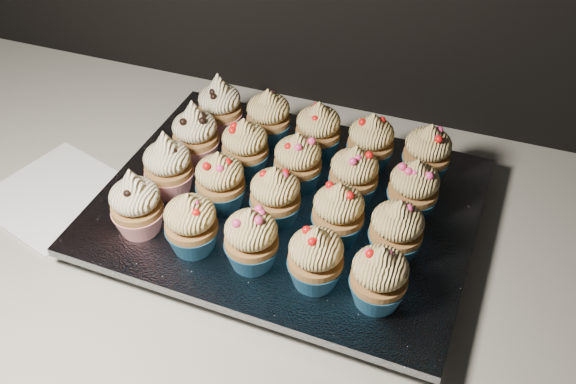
% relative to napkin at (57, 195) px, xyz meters
% --- Properties ---
extents(worktop, '(2.44, 0.64, 0.04)m').
position_rel_napkin_xyz_m(worktop, '(0.56, 0.04, -0.02)').
color(worktop, beige).
rests_on(worktop, cabinet).
extents(napkin, '(0.21, 0.21, 0.00)m').
position_rel_napkin_xyz_m(napkin, '(0.00, 0.00, 0.00)').
color(napkin, white).
rests_on(napkin, worktop).
extents(baking_tray, '(0.44, 0.34, 0.02)m').
position_rel_napkin_xyz_m(baking_tray, '(0.32, 0.06, 0.01)').
color(baking_tray, black).
rests_on(baking_tray, worktop).
extents(foil_lining, '(0.48, 0.38, 0.01)m').
position_rel_napkin_xyz_m(foil_lining, '(0.32, 0.06, 0.03)').
color(foil_lining, silver).
rests_on(foil_lining, baking_tray).
extents(cupcake_0, '(0.06, 0.06, 0.10)m').
position_rel_napkin_xyz_m(cupcake_0, '(0.16, -0.04, 0.07)').
color(cupcake_0, red).
rests_on(cupcake_0, foil_lining).
extents(cupcake_1, '(0.06, 0.06, 0.08)m').
position_rel_napkin_xyz_m(cupcake_1, '(0.24, -0.05, 0.07)').
color(cupcake_1, navy).
rests_on(cupcake_1, foil_lining).
extents(cupcake_2, '(0.06, 0.06, 0.08)m').
position_rel_napkin_xyz_m(cupcake_2, '(0.31, -0.05, 0.07)').
color(cupcake_2, navy).
rests_on(cupcake_2, foil_lining).
extents(cupcake_3, '(0.06, 0.06, 0.08)m').
position_rel_napkin_xyz_m(cupcake_3, '(0.39, -0.05, 0.07)').
color(cupcake_3, navy).
rests_on(cupcake_3, foil_lining).
extents(cupcake_4, '(0.06, 0.06, 0.08)m').
position_rel_napkin_xyz_m(cupcake_4, '(0.46, -0.06, 0.07)').
color(cupcake_4, navy).
rests_on(cupcake_4, foil_lining).
extents(cupcake_5, '(0.06, 0.06, 0.10)m').
position_rel_napkin_xyz_m(cupcake_5, '(0.16, 0.03, 0.07)').
color(cupcake_5, red).
rests_on(cupcake_5, foil_lining).
extents(cupcake_6, '(0.06, 0.06, 0.08)m').
position_rel_napkin_xyz_m(cupcake_6, '(0.24, 0.03, 0.07)').
color(cupcake_6, navy).
rests_on(cupcake_6, foil_lining).
extents(cupcake_7, '(0.06, 0.06, 0.08)m').
position_rel_napkin_xyz_m(cupcake_7, '(0.31, 0.03, 0.07)').
color(cupcake_7, navy).
rests_on(cupcake_7, foil_lining).
extents(cupcake_8, '(0.06, 0.06, 0.08)m').
position_rel_napkin_xyz_m(cupcake_8, '(0.39, 0.02, 0.07)').
color(cupcake_8, navy).
rests_on(cupcake_8, foil_lining).
extents(cupcake_9, '(0.06, 0.06, 0.08)m').
position_rel_napkin_xyz_m(cupcake_9, '(0.46, 0.02, 0.07)').
color(cupcake_9, navy).
rests_on(cupcake_9, foil_lining).
extents(cupcake_10, '(0.06, 0.06, 0.10)m').
position_rel_napkin_xyz_m(cupcake_10, '(0.17, 0.10, 0.07)').
color(cupcake_10, red).
rests_on(cupcake_10, foil_lining).
extents(cupcake_11, '(0.06, 0.06, 0.08)m').
position_rel_napkin_xyz_m(cupcake_11, '(0.24, 0.10, 0.07)').
color(cupcake_11, navy).
rests_on(cupcake_11, foil_lining).
extents(cupcake_12, '(0.06, 0.06, 0.08)m').
position_rel_napkin_xyz_m(cupcake_12, '(0.32, 0.10, 0.07)').
color(cupcake_12, navy).
rests_on(cupcake_12, foil_lining).
extents(cupcake_13, '(0.06, 0.06, 0.08)m').
position_rel_napkin_xyz_m(cupcake_13, '(0.39, 0.10, 0.07)').
color(cupcake_13, navy).
rests_on(cupcake_13, foil_lining).
extents(cupcake_14, '(0.06, 0.06, 0.08)m').
position_rel_napkin_xyz_m(cupcake_14, '(0.47, 0.10, 0.07)').
color(cupcake_14, navy).
rests_on(cupcake_14, foil_lining).
extents(cupcake_15, '(0.06, 0.06, 0.10)m').
position_rel_napkin_xyz_m(cupcake_15, '(0.17, 0.18, 0.07)').
color(cupcake_15, red).
rests_on(cupcake_15, foil_lining).
extents(cupcake_16, '(0.06, 0.06, 0.08)m').
position_rel_napkin_xyz_m(cupcake_16, '(0.24, 0.18, 0.07)').
color(cupcake_16, navy).
rests_on(cupcake_16, foil_lining).
extents(cupcake_17, '(0.06, 0.06, 0.08)m').
position_rel_napkin_xyz_m(cupcake_17, '(0.32, 0.17, 0.07)').
color(cupcake_17, navy).
rests_on(cupcake_17, foil_lining).
extents(cupcake_18, '(0.06, 0.06, 0.08)m').
position_rel_napkin_xyz_m(cupcake_18, '(0.39, 0.17, 0.07)').
color(cupcake_18, navy).
rests_on(cupcake_18, foil_lining).
extents(cupcake_19, '(0.06, 0.06, 0.08)m').
position_rel_napkin_xyz_m(cupcake_19, '(0.47, 0.17, 0.07)').
color(cupcake_19, navy).
rests_on(cupcake_19, foil_lining).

